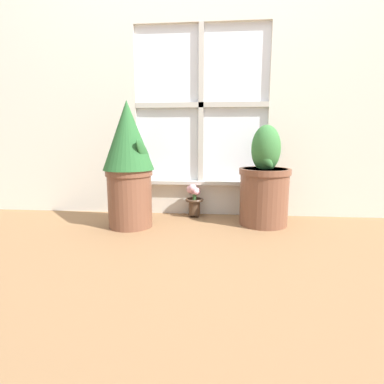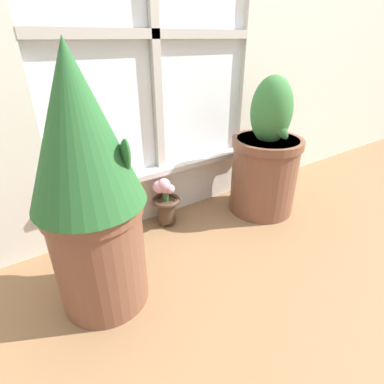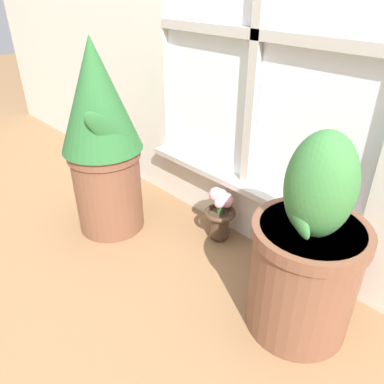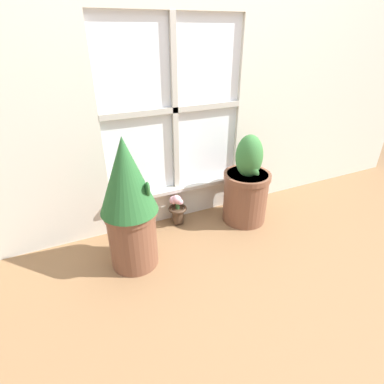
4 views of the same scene
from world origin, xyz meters
TOP-DOWN VIEW (x-y plane):
  - ground_plane at (0.00, 0.00)m, footprint 10.00×10.00m
  - wall_with_window at (0.00, 0.59)m, footprint 4.40×0.10m
  - potted_plant_left at (-0.43, 0.21)m, footprint 0.32×0.32m
  - potted_plant_right at (0.43, 0.33)m, footprint 0.33×0.33m
  - flower_vase at (-0.04, 0.48)m, footprint 0.13×0.13m

SIDE VIEW (x-z plane):
  - ground_plane at x=0.00m, z-range 0.00..0.00m
  - flower_vase at x=-0.04m, z-range 0.02..0.26m
  - potted_plant_right at x=0.43m, z-range -0.06..0.59m
  - potted_plant_left at x=-0.43m, z-range 0.02..0.81m
  - wall_with_window at x=0.00m, z-range 0.02..2.52m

